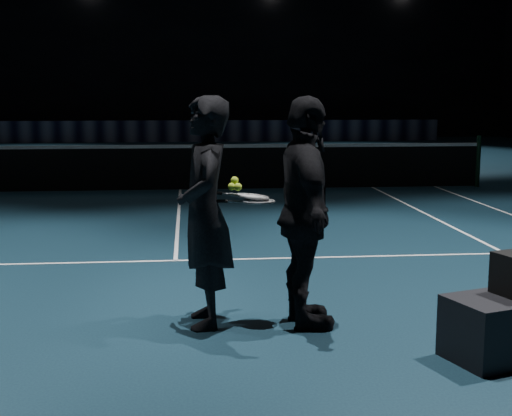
{
  "coord_description": "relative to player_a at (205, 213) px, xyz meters",
  "views": [
    {
      "loc": [
        0.16,
        -14.78,
        1.97
      ],
      "look_at": [
        0.73,
        -8.88,
        1.02
      ],
      "focal_mm": 50.0,
      "sensor_mm": 36.0,
      "label": 1
    }
  ],
  "objects": [
    {
      "name": "sponsor_backdrop",
      "position": [
        -0.3,
        24.32,
        -0.53
      ],
      "size": [
        22.0,
        0.15,
        0.9
      ],
      "primitive_type": "cube",
      "color": "black",
      "rests_on": "floor"
    },
    {
      "name": "racket_lower",
      "position": [
        0.45,
        -0.07,
        0.1
      ],
      "size": [
        0.7,
        0.32,
        0.03
      ],
      "primitive_type": null,
      "rotation": [
        0.0,
        0.0,
        -0.15
      ],
      "color": "black",
      "rests_on": "player_a"
    },
    {
      "name": "tennis_balls",
      "position": [
        0.25,
        -0.03,
        0.24
      ],
      "size": [
        0.12,
        0.1,
        0.12
      ],
      "primitive_type": null,
      "color": "#B5D62D",
      "rests_on": "racket_upper"
    },
    {
      "name": "floor",
      "position": [
        -0.3,
        8.82,
        -0.98
      ],
      "size": [
        36.0,
        36.0,
        0.0
      ],
      "primitive_type": "plane",
      "color": "black",
      "rests_on": "ground"
    },
    {
      "name": "player_a",
      "position": [
        0.0,
        0.0,
        0.0
      ],
      "size": [
        0.51,
        0.74,
        1.96
      ],
      "primitive_type": "imported",
      "rotation": [
        0.0,
        0.0,
        -1.51
      ],
      "color": "black",
      "rests_on": "floor"
    },
    {
      "name": "net_tape",
      "position": [
        -0.3,
        8.82,
        -0.07
      ],
      "size": [
        12.8,
        0.03,
        0.07
      ],
      "primitive_type": "cube",
      "color": "white",
      "rests_on": "net_mesh"
    },
    {
      "name": "net_mesh",
      "position": [
        -0.3,
        8.82,
        -0.53
      ],
      "size": [
        12.8,
        0.02,
        0.86
      ],
      "primitive_type": "cube",
      "color": "black",
      "rests_on": "floor"
    },
    {
      "name": "wall_back",
      "position": [
        -0.3,
        26.82,
        4.02
      ],
      "size": [
        30.0,
        0.0,
        30.0
      ],
      "primitive_type": "plane",
      "rotation": [
        1.57,
        0.0,
        0.0
      ],
      "color": "black",
      "rests_on": "ground"
    },
    {
      "name": "player_b",
      "position": [
        0.84,
        -0.12,
        0.0
      ],
      "size": [
        0.52,
        1.17,
        1.96
      ],
      "primitive_type": "imported",
      "rotation": [
        0.0,
        0.0,
        1.61
      ],
      "color": "black",
      "rests_on": "floor"
    },
    {
      "name": "net_post_right",
      "position": [
        6.1,
        8.82,
        -0.43
      ],
      "size": [
        0.1,
        0.1,
        1.1
      ],
      "primitive_type": "cylinder",
      "color": "black",
      "rests_on": "floor"
    },
    {
      "name": "racket_upper",
      "position": [
        0.4,
        -0.02,
        0.13
      ],
      "size": [
        0.69,
        0.27,
        0.1
      ],
      "primitive_type": null,
      "rotation": [
        0.0,
        0.1,
        -0.08
      ],
      "color": "black",
      "rests_on": "player_b"
    },
    {
      "name": "court_lines",
      "position": [
        -0.3,
        8.82,
        -0.98
      ],
      "size": [
        10.98,
        23.78,
        0.01
      ],
      "primitive_type": null,
      "color": "white",
      "rests_on": "floor"
    }
  ]
}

